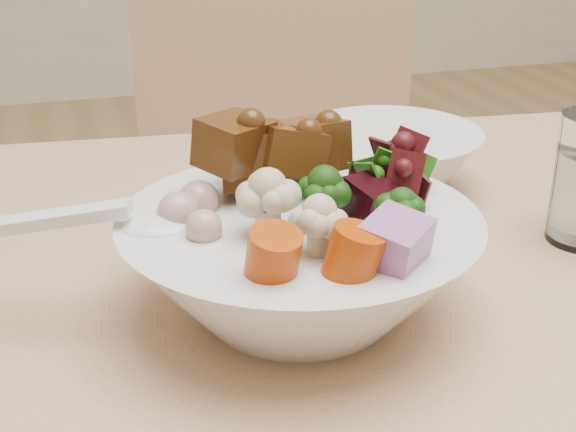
{
  "coord_description": "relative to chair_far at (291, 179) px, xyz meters",
  "views": [
    {
      "loc": [
        -0.55,
        -0.5,
        0.96
      ],
      "look_at": [
        -0.4,
        -0.02,
        0.73
      ],
      "focal_mm": 50.0,
      "sensor_mm": 36.0,
      "label": 1
    }
  ],
  "objects": [
    {
      "name": "food_bowl",
      "position": [
        -0.17,
        -0.59,
        0.18
      ],
      "size": [
        0.25,
        0.25,
        0.13
      ],
      "color": "white",
      "rests_on": "dining_table"
    },
    {
      "name": "side_bowl",
      "position": [
        -0.02,
        -0.39,
        0.17
      ],
      "size": [
        0.17,
        0.17,
        0.06
      ],
      "primitive_type": null,
      "color": "white",
      "rests_on": "dining_table"
    },
    {
      "name": "soup_spoon",
      "position": [
        -0.28,
        -0.57,
        0.21
      ],
      "size": [
        0.15,
        0.07,
        0.03
      ],
      "rotation": [
        0.0,
        0.0,
        -0.29
      ],
      "color": "white",
      "rests_on": "food_bowl"
    },
    {
      "name": "chair_far",
      "position": [
        0.0,
        0.0,
        0.0
      ],
      "size": [
        0.47,
        0.47,
        0.94
      ],
      "rotation": [
        0.0,
        0.0,
        -0.09
      ],
      "color": "tan",
      "rests_on": "ground"
    }
  ]
}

